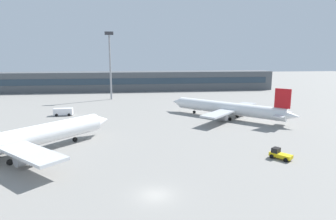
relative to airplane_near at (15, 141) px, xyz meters
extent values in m
plane|color=gray|center=(22.38, 23.95, -3.08)|extent=(400.00, 400.00, 0.00)
cube|color=#4C5156|center=(22.38, 90.54, 1.42)|extent=(130.09, 12.00, 9.00)
cube|color=#263847|center=(22.38, 84.49, 1.87)|extent=(123.59, 0.16, 2.80)
cylinder|color=white|center=(-0.18, -0.19, 0.04)|extent=(26.39, 26.78, 3.59)
cone|color=white|center=(12.86, 13.10, 0.04)|extent=(5.20, 5.21, 3.41)
cube|color=silver|center=(-0.85, -0.86, -0.25)|extent=(23.40, 23.09, 0.47)
cylinder|color=gray|center=(3.20, -4.83, -1.58)|extent=(3.47, 3.48, 1.89)
cylinder|color=black|center=(8.16, 8.31, -2.61)|extent=(0.93, 0.94, 0.94)
cylinder|color=black|center=(0.25, -3.26, -2.61)|extent=(0.93, 0.94, 0.94)
cylinder|color=white|center=(45.61, 25.41, -0.25)|extent=(24.36, 23.96, 3.26)
cone|color=white|center=(33.52, 37.25, -0.25)|extent=(4.73, 4.73, 3.10)
cone|color=white|center=(57.58, 13.69, -0.25)|extent=(3.93, 3.91, 2.28)
cube|color=red|center=(55.73, 15.50, 3.74)|extent=(2.91, 2.86, 4.72)
cube|color=silver|center=(55.91, 15.32, -0.08)|extent=(7.72, 7.82, 0.21)
cube|color=silver|center=(46.22, 24.81, -0.51)|extent=(20.97, 21.28, 0.43)
cylinder|color=gray|center=(49.83, 28.49, -1.72)|extent=(3.16, 3.15, 1.72)
cylinder|color=gray|center=(42.62, 21.13, -1.72)|extent=(3.16, 3.15, 1.72)
cylinder|color=black|center=(37.88, 32.98, -2.65)|extent=(0.85, 0.85, 0.86)
cylinder|color=black|center=(48.40, 25.81, -2.65)|extent=(0.85, 0.85, 0.86)
cylinder|color=black|center=(45.28, 22.62, -2.65)|extent=(0.85, 0.85, 0.86)
cube|color=yellow|center=(44.33, -5.98, -2.43)|extent=(3.37, 3.78, 0.60)
cube|color=black|center=(43.79, -5.26, -1.78)|extent=(1.78, 1.72, 0.90)
cylinder|color=black|center=(44.23, -4.55, -2.73)|extent=(0.62, 0.71, 0.70)
cylinder|color=black|center=(42.98, -5.49, -2.73)|extent=(0.62, 0.71, 0.70)
cylinder|color=black|center=(45.67, -6.47, -2.73)|extent=(0.62, 0.71, 0.70)
cylinder|color=black|center=(44.43, -7.40, -2.73)|extent=(0.62, 0.71, 0.70)
cube|color=white|center=(0.06, 34.75, -1.95)|extent=(5.26, 2.15, 1.90)
cube|color=#1E2633|center=(2.06, 34.81, -1.45)|extent=(0.21, 1.90, 0.70)
cylinder|color=black|center=(1.79, 33.78, -2.70)|extent=(0.77, 0.30, 0.76)
cylinder|color=black|center=(1.73, 35.82, -2.70)|extent=(0.77, 0.30, 0.76)
cylinder|color=black|center=(-1.61, 33.68, -2.70)|extent=(0.77, 0.30, 0.76)
cylinder|color=black|center=(-1.67, 35.72, -2.70)|extent=(0.77, 0.30, 0.76)
cylinder|color=gray|center=(11.68, 63.70, 9.06)|extent=(0.70, 0.70, 24.29)
cube|color=#333338|center=(11.68, 63.70, 21.81)|extent=(3.20, 0.80, 1.20)
camera|label=1|loc=(19.85, -49.66, 14.34)|focal=31.06mm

